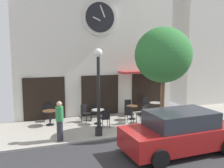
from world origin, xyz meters
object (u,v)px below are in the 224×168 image
(cafe_chair_facing_wall, at_px, (85,112))
(cafe_chair_left_end, at_px, (143,113))
(street_lamp, at_px, (98,92))
(street_tree, at_px, (163,55))
(cafe_chair_by_entrance, at_px, (146,104))
(parked_car_red, at_px, (180,132))
(cafe_table_rightmost, at_px, (98,114))
(cafe_chair_curbside, at_px, (128,106))
(cafe_table_near_door, at_px, (155,106))
(cafe_chair_corner, at_px, (95,110))
(cafe_chair_near_lamp, at_px, (48,111))
(cafe_table_center_left, at_px, (132,110))
(pedestrian_green, at_px, (60,121))
(cafe_table_center_right, at_px, (50,115))
(cafe_chair_facing_street, at_px, (105,117))
(cafe_chair_mid_row, at_px, (129,113))

(cafe_chair_facing_wall, height_order, cafe_chair_left_end, same)
(street_lamp, distance_m, street_tree, 3.53)
(street_lamp, relative_size, cafe_chair_by_entrance, 4.24)
(street_lamp, bearing_deg, cafe_chair_left_end, 21.70)
(parked_car_red, bearing_deg, cafe_table_rightmost, 112.04)
(cafe_chair_facing_wall, xyz_separation_m, cafe_chair_curbside, (2.63, 0.35, 0.00))
(cafe_table_near_door, relative_size, cafe_chair_by_entrance, 0.82)
(cafe_chair_corner, height_order, cafe_chair_near_lamp, same)
(street_lamp, bearing_deg, cafe_chair_curbside, 46.11)
(cafe_chair_facing_wall, bearing_deg, cafe_table_rightmost, -51.60)
(cafe_table_center_left, height_order, parked_car_red, parked_car_red)
(cafe_table_rightmost, xyz_separation_m, pedestrian_green, (-2.18, -1.79, 0.36))
(cafe_table_center_right, xyz_separation_m, cafe_table_center_left, (4.32, -0.41, -0.04))
(cafe_chair_corner, relative_size, cafe_chair_left_end, 1.00)
(pedestrian_green, bearing_deg, cafe_chair_near_lamp, 92.55)
(cafe_chair_near_lamp, bearing_deg, cafe_chair_by_entrance, -1.69)
(cafe_table_near_door, relative_size, cafe_chair_corner, 0.82)
(pedestrian_green, bearing_deg, cafe_chair_facing_wall, 55.52)
(street_tree, bearing_deg, cafe_chair_facing_street, 159.54)
(cafe_chair_facing_street, bearing_deg, cafe_chair_curbside, 41.93)
(cafe_chair_facing_street, bearing_deg, cafe_chair_left_end, 3.90)
(street_tree, relative_size, parked_car_red, 1.11)
(cafe_chair_facing_wall, bearing_deg, parked_car_red, -65.59)
(street_tree, height_order, cafe_chair_left_end, street_tree)
(cafe_chair_left_end, distance_m, parked_car_red, 3.87)
(street_lamp, distance_m, cafe_table_center_left, 3.45)
(cafe_chair_facing_wall, height_order, cafe_chair_curbside, same)
(cafe_chair_by_entrance, bearing_deg, pedestrian_green, -150.91)
(cafe_chair_left_end, bearing_deg, cafe_table_center_left, 103.63)
(cafe_table_near_door, height_order, cafe_chair_by_entrance, cafe_chair_by_entrance)
(cafe_table_center_right, xyz_separation_m, cafe_table_near_door, (5.94, -0.09, -0.01))
(cafe_table_center_left, relative_size, cafe_chair_by_entrance, 0.83)
(cafe_table_center_left, relative_size, cafe_chair_facing_wall, 0.83)
(cafe_chair_facing_wall, distance_m, cafe_chair_mid_row, 2.30)
(pedestrian_green, bearing_deg, cafe_chair_curbside, 32.91)
(street_lamp, xyz_separation_m, street_tree, (3.17, -0.02, 1.56))
(cafe_table_center_right, bearing_deg, cafe_table_near_door, -0.89)
(cafe_chair_near_lamp, bearing_deg, cafe_chair_corner, -14.45)
(cafe_chair_curbside, xyz_separation_m, cafe_chair_mid_row, (-0.60, -1.43, 0.00))
(cafe_table_center_right, height_order, cafe_chair_near_lamp, cafe_chair_near_lamp)
(street_lamp, height_order, cafe_chair_corner, street_lamp)
(cafe_table_rightmost, height_order, cafe_chair_facing_wall, cafe_chair_facing_wall)
(cafe_chair_facing_street, bearing_deg, cafe_chair_by_entrance, 32.76)
(cafe_table_near_door, distance_m, cafe_chair_by_entrance, 0.82)
(cafe_chair_near_lamp, bearing_deg, street_lamp, -59.83)
(cafe_chair_facing_street, xyz_separation_m, cafe_chair_curbside, (1.97, 1.77, 0.00))
(street_tree, xyz_separation_m, cafe_table_center_left, (-0.69, 1.94, -3.02))
(cafe_chair_by_entrance, bearing_deg, cafe_chair_curbside, -165.97)
(street_tree, height_order, cafe_chair_facing_street, street_tree)
(street_lamp, relative_size, pedestrian_green, 2.28)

